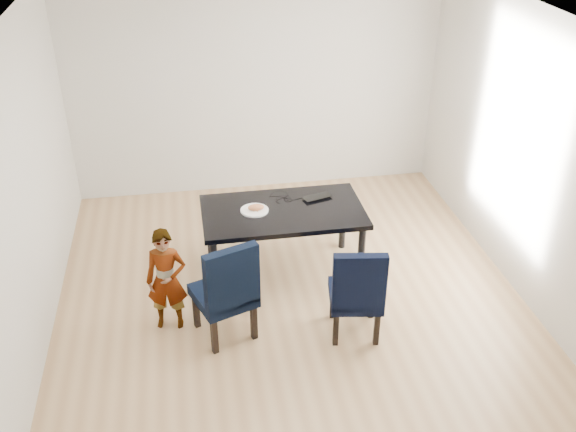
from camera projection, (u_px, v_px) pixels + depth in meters
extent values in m
cube|color=tan|center=(291.00, 301.00, 6.29)|extent=(4.50, 5.00, 0.01)
cube|color=white|center=(292.00, 20.00, 4.92)|extent=(4.50, 5.00, 0.01)
cube|color=beige|center=(256.00, 86.00, 7.74)|extent=(4.50, 0.01, 2.70)
cube|color=white|center=(373.00, 383.00, 3.47)|extent=(4.50, 0.01, 2.70)
cube|color=white|center=(22.00, 199.00, 5.27)|extent=(0.01, 5.00, 2.70)
cube|color=beige|center=(531.00, 159.00, 5.94)|extent=(0.01, 5.00, 2.70)
cube|color=black|center=(283.00, 242.00, 6.52)|extent=(1.60, 0.90, 0.75)
cube|color=black|center=(223.00, 287.00, 5.63)|extent=(0.63, 0.64, 1.01)
cube|color=black|center=(356.00, 288.00, 5.67)|extent=(0.53, 0.54, 0.95)
imported|color=#FF5215|center=(167.00, 280.00, 5.73)|extent=(0.40, 0.29, 1.01)
cylinder|color=white|center=(254.00, 210.00, 6.31)|extent=(0.30, 0.30, 0.02)
ellipsoid|color=#BE7043|center=(256.00, 207.00, 6.28)|extent=(0.18, 0.11, 0.06)
imported|color=black|center=(315.00, 195.00, 6.56)|extent=(0.34, 0.27, 0.02)
torus|color=black|center=(284.00, 200.00, 6.50)|extent=(0.17, 0.17, 0.01)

